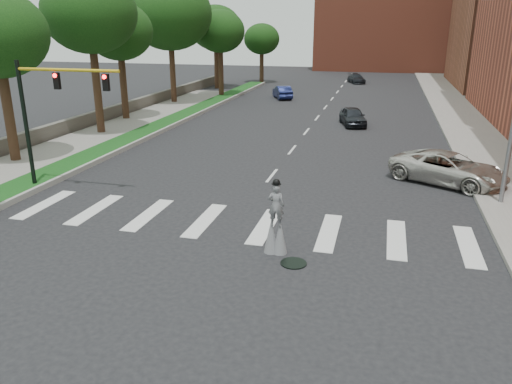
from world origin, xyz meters
name	(u,v)px	position (x,y,z in m)	size (l,w,h in m)	color
ground_plane	(227,233)	(0.00, 0.00, 0.00)	(160.00, 160.00, 0.00)	black
grass_median	(167,123)	(-11.50, 20.00, 0.12)	(2.00, 60.00, 0.25)	#124015
median_curb	(179,123)	(-10.45, 20.00, 0.14)	(0.20, 60.00, 0.28)	#979792
sidewalk_left	(59,149)	(-14.50, 10.00, 0.09)	(4.00, 60.00, 0.18)	gray
sidewalk_right	(472,126)	(12.50, 25.00, 0.09)	(5.00, 90.00, 0.18)	gray
stone_wall	(117,111)	(-17.00, 22.00, 0.55)	(0.50, 56.00, 1.10)	#544F48
manhole	(294,263)	(3.00, -2.00, 0.02)	(0.90, 0.90, 0.04)	black
building_backdrop	(394,16)	(6.00, 78.00, 9.00)	(26.00, 14.00, 18.00)	#A24933
traffic_signal	(45,106)	(-9.78, 3.00, 4.15)	(5.30, 0.23, 6.20)	black
stilt_performer	(276,226)	(2.21, -1.27, 1.04)	(0.84, 0.53, 2.76)	#342115
suv_crossing	(448,168)	(9.00, 8.89, 0.80)	(2.66, 5.78, 1.61)	beige
car_near	(353,116)	(3.20, 23.39, 0.71)	(1.69, 4.20, 1.43)	black
car_mid	(282,92)	(-5.31, 36.85, 0.69)	(1.47, 4.20, 1.38)	#161F4F
car_far	(356,79)	(1.56, 54.20, 0.61)	(1.72, 4.22, 1.23)	black
tree_2	(89,13)	(-14.61, 15.28, 8.46)	(6.52, 6.52, 11.28)	#342115
tree_3	(119,32)	(-15.60, 20.91, 7.15)	(5.44, 5.44, 9.52)	#342115
tree_4	(170,14)	(-15.44, 30.76, 8.71)	(8.27, 8.27, 12.25)	#342115
tree_5	(216,28)	(-15.22, 43.89, 7.28)	(6.35, 6.35, 10.02)	#342115
tree_6	(220,32)	(-12.21, 36.54, 6.96)	(5.33, 5.33, 9.28)	#342115
tree_7	(262,39)	(-11.19, 51.29, 5.78)	(4.81, 4.81, 7.88)	#342115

